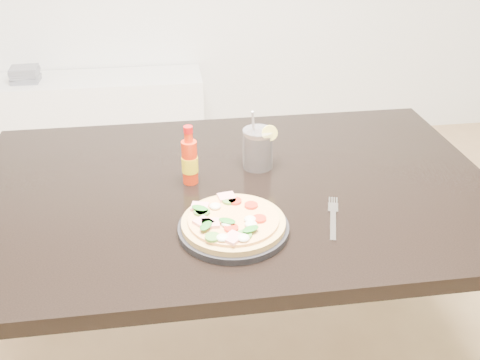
{
  "coord_description": "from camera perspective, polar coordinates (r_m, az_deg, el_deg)",
  "views": [
    {
      "loc": [
        -0.29,
        -0.88,
        1.46
      ],
      "look_at": [
        -0.14,
        0.23,
        0.83
      ],
      "focal_mm": 40.0,
      "sensor_mm": 36.0,
      "label": 1
    }
  ],
  "objects": [
    {
      "name": "dining_table",
      "position": [
        1.47,
        -0.66,
        -3.25
      ],
      "size": [
        1.4,
        0.9,
        0.75
      ],
      "color": "black",
      "rests_on": "ground"
    },
    {
      "name": "plate",
      "position": [
        1.24,
        -0.7,
        -5.18
      ],
      "size": [
        0.26,
        0.26,
        0.02
      ],
      "primitive_type": "cylinder",
      "color": "black",
      "rests_on": "dining_table"
    },
    {
      "name": "pizza",
      "position": [
        1.23,
        -0.81,
        -4.46
      ],
      "size": [
        0.24,
        0.24,
        0.03
      ],
      "color": "tan",
      "rests_on": "plate"
    },
    {
      "name": "hot_sauce_bottle",
      "position": [
        1.42,
        -5.38,
        2.05
      ],
      "size": [
        0.04,
        0.04,
        0.16
      ],
      "rotation": [
        0.0,
        0.0,
        0.08
      ],
      "color": "red",
      "rests_on": "dining_table"
    },
    {
      "name": "cola_cup",
      "position": [
        1.5,
        1.93,
        3.31
      ],
      "size": [
        0.09,
        0.09,
        0.18
      ],
      "rotation": [
        0.0,
        0.0,
        0.19
      ],
      "color": "black",
      "rests_on": "dining_table"
    },
    {
      "name": "fork",
      "position": [
        1.31,
        9.9,
        -3.85
      ],
      "size": [
        0.07,
        0.18,
        0.0
      ],
      "rotation": [
        0.0,
        0.0,
        -0.29
      ],
      "color": "silver",
      "rests_on": "dining_table"
    },
    {
      "name": "media_console",
      "position": [
        3.23,
        -16.61,
        6.11
      ],
      "size": [
        1.4,
        0.34,
        0.5
      ],
      "primitive_type": "cube",
      "color": "white",
      "rests_on": "ground"
    },
    {
      "name": "cd_stack",
      "position": [
        3.16,
        -21.95,
        10.39
      ],
      "size": [
        0.14,
        0.12,
        0.08
      ],
      "color": "slate",
      "rests_on": "media_console"
    }
  ]
}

